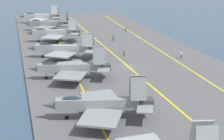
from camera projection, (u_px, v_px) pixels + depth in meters
ground_plane at (129, 69)px, 73.63m from camera, size 2000.00×2000.00×0.00m
carrier_deck at (129, 68)px, 73.57m from camera, size 171.22×43.39×0.40m
deck_stripe_foul_line at (179, 63)px, 76.69m from camera, size 153.96×7.33×0.01m
deck_stripe_centerline at (129, 67)px, 73.51m from camera, size 154.10×0.36×0.01m
deck_stripe_edge_line at (74, 72)px, 70.33m from camera, size 154.03×5.38×0.01m
parked_jet_third at (101, 104)px, 48.15m from camera, size 13.42×15.81×6.28m
parked_jet_fourth at (72, 67)px, 65.24m from camera, size 12.84×15.90×6.29m
parked_jet_fifth at (64, 49)px, 79.99m from camera, size 13.16×17.08×6.07m
parked_jet_sixth at (54, 33)px, 96.72m from camera, size 13.40×15.49×6.34m
parked_jet_seventh at (48, 24)px, 112.51m from camera, size 14.11×16.24×6.33m
parked_jet_eighth at (41, 16)px, 128.06m from camera, size 13.38×16.37×6.66m
crew_purple_vest at (126, 30)px, 110.86m from camera, size 0.31×0.41×1.75m
crew_white_vest at (181, 54)px, 80.32m from camera, size 0.44×0.46×1.76m
crew_green_vest at (113, 38)px, 98.63m from camera, size 0.44×0.46×1.76m
crew_blue_vest at (69, 20)px, 129.74m from camera, size 0.35×0.43×1.86m
crew_brown_vest at (124, 53)px, 81.91m from camera, size 0.43×0.46×1.68m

